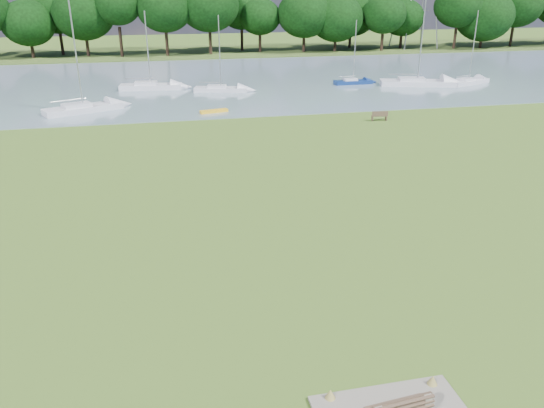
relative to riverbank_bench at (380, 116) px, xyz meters
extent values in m
plane|color=olive|center=(-13.17, -18.44, -0.43)|extent=(220.00, 220.00, 0.00)
cube|color=gray|center=(-13.17, 23.56, -0.43)|extent=(220.00, 40.00, 0.10)
cube|color=#4C6626|center=(-13.17, 53.56, -0.43)|extent=(220.00, 20.00, 0.40)
cube|color=gray|center=(-12.44, -32.37, 0.27)|extent=(0.23, 0.19, 0.53)
cube|color=brown|center=(-13.16, -32.51, 0.39)|extent=(1.75, 0.28, 0.43)
cube|color=brown|center=(-13.19, -32.12, 0.10)|extent=(1.77, 0.54, 0.04)
cube|color=brown|center=(-13.17, -32.36, 0.39)|extent=(1.75, 0.28, 0.43)
cube|color=brown|center=(-0.59, 0.14, -0.22)|extent=(0.13, 0.43, 0.43)
cube|color=brown|center=(0.61, -0.02, -0.22)|extent=(0.13, 0.43, 0.43)
cube|color=brown|center=(0.01, 0.06, 0.00)|extent=(1.44, 0.61, 0.05)
cube|color=brown|center=(-0.02, -0.12, 0.22)|extent=(1.39, 0.24, 0.42)
cube|color=yellow|center=(-13.66, 6.10, -0.25)|extent=(2.66, 1.18, 0.26)
cylinder|color=black|center=(-36.17, 49.56, 1.78)|extent=(0.53, 0.53, 4.02)
ellipsoid|color=black|center=(-36.17, 49.56, 6.70)|extent=(7.38, 7.38, 6.28)
cylinder|color=black|center=(-29.17, 49.56, 1.93)|extent=(0.53, 0.53, 4.33)
ellipsoid|color=black|center=(-29.17, 49.56, 7.22)|extent=(8.44, 8.44, 7.17)
cylinder|color=black|center=(-22.17, 49.56, 1.47)|extent=(0.53, 0.53, 3.42)
ellipsoid|color=black|center=(-22.17, 49.56, 5.65)|extent=(9.49, 9.49, 8.07)
cylinder|color=black|center=(-15.17, 49.56, 1.63)|extent=(0.53, 0.53, 3.72)
ellipsoid|color=black|center=(-15.17, 49.56, 6.17)|extent=(7.38, 7.38, 6.28)
cylinder|color=black|center=(-8.17, 49.56, 1.78)|extent=(0.53, 0.53, 4.02)
ellipsoid|color=black|center=(-8.17, 49.56, 6.70)|extent=(8.44, 8.44, 7.17)
cylinder|color=black|center=(-1.17, 49.56, 1.93)|extent=(0.53, 0.53, 4.33)
ellipsoid|color=black|center=(-1.17, 49.56, 7.22)|extent=(9.49, 9.49, 8.07)
cylinder|color=black|center=(5.83, 49.56, 1.47)|extent=(0.53, 0.53, 3.42)
ellipsoid|color=black|center=(5.83, 49.56, 5.65)|extent=(7.38, 7.38, 6.28)
cylinder|color=black|center=(12.83, 49.56, 1.63)|extent=(0.53, 0.53, 3.72)
ellipsoid|color=black|center=(12.83, 49.56, 6.17)|extent=(8.44, 8.44, 7.17)
cylinder|color=black|center=(19.83, 49.56, 1.78)|extent=(0.53, 0.53, 4.02)
ellipsoid|color=black|center=(19.83, 49.56, 6.70)|extent=(9.49, 9.49, 8.07)
cylinder|color=black|center=(26.83, 49.56, 1.93)|extent=(0.53, 0.53, 4.33)
ellipsoid|color=black|center=(26.83, 49.56, 7.22)|extent=(7.38, 7.38, 6.28)
cylinder|color=black|center=(33.83, 49.56, 1.47)|extent=(0.53, 0.53, 3.42)
ellipsoid|color=black|center=(33.83, 49.56, 5.65)|extent=(8.44, 8.44, 7.17)
cylinder|color=black|center=(40.83, 49.56, 1.63)|extent=(0.53, 0.53, 3.72)
ellipsoid|color=black|center=(40.83, 49.56, 6.17)|extent=(9.49, 9.49, 8.07)
cylinder|color=black|center=(47.83, 49.56, 1.78)|extent=(0.53, 0.53, 4.02)
ellipsoid|color=black|center=(47.83, 49.56, 6.70)|extent=(7.38, 7.38, 6.28)
cube|color=silver|center=(17.55, 14.81, -0.06)|extent=(6.06, 3.76, 0.65)
cube|color=silver|center=(17.12, 14.63, 0.34)|extent=(2.39, 1.98, 0.42)
cylinder|color=#A5A8AD|center=(17.55, 14.81, 3.95)|extent=(0.11, 0.11, 7.74)
cube|color=silver|center=(-25.41, 9.01, 0.00)|extent=(7.21, 4.76, 0.77)
cube|color=silver|center=(-25.92, 8.77, 0.47)|extent=(2.88, 2.44, 0.50)
cylinder|color=#A5A8AD|center=(-25.41, 9.01, 4.87)|extent=(0.13, 0.13, 9.41)
cube|color=silver|center=(11.16, 15.18, 0.02)|extent=(8.80, 4.66, 0.80)
cube|color=silver|center=(10.51, 15.38, 0.51)|extent=(3.37, 2.62, 0.52)
cylinder|color=#A5A8AD|center=(11.16, 15.18, 5.67)|extent=(0.14, 0.14, 10.97)
cube|color=navy|center=(4.15, 17.64, -0.08)|extent=(4.58, 1.44, 0.60)
cube|color=silver|center=(3.79, 17.63, 0.28)|extent=(1.62, 1.06, 0.38)
cylinder|color=#A5A8AD|center=(4.15, 17.64, 3.42)|extent=(0.10, 0.10, 6.76)
cube|color=silver|center=(-11.70, 16.35, -0.07)|extent=(6.03, 3.03, 0.62)
cube|color=silver|center=(-12.15, 16.46, 0.31)|extent=(2.29, 1.75, 0.40)
cylinder|color=#A5A8AD|center=(-11.70, 16.35, 3.82)|extent=(0.11, 0.11, 7.51)
cube|color=silver|center=(-19.23, 19.27, 0.01)|extent=(6.99, 2.67, 0.79)
cube|color=silver|center=(-19.77, 19.33, 0.49)|extent=(2.54, 1.76, 0.51)
cylinder|color=#A5A8AD|center=(-19.23, 19.27, 4.06)|extent=(0.14, 0.14, 7.76)
camera|label=1|loc=(-18.80, -42.16, 10.50)|focal=35.00mm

